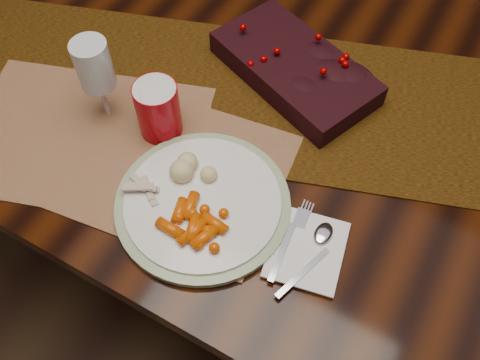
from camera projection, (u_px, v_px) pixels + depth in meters
The scene contains 15 objects.
floor at pixel (271, 257), 1.69m from camera, with size 5.00×5.00×0.00m, color black.
dining_table at pixel (278, 195), 1.37m from camera, with size 1.80×1.00×0.75m, color black.
table_runner at pixel (259, 96), 1.06m from camera, with size 1.82×0.38×0.00m, color #482F0C.
centerpiece at pixel (295, 65), 1.06m from camera, with size 0.33×0.17×0.07m, color black, non-canonical shape.
placemat_main at pixel (164, 166), 0.96m from camera, with size 0.43×0.31×0.00m, color #936036.
placemat_second at pixel (83, 136), 1.00m from camera, with size 0.44×0.32×0.00m, color brown.
dinner_plate at pixel (203, 203), 0.91m from camera, with size 0.30×0.30×0.02m, color white.
baby_carrots at pixel (187, 224), 0.87m from camera, with size 0.11×0.09×0.02m, color #CD4B03, non-canonical shape.
mashed_potatoes at pixel (198, 165), 0.92m from camera, with size 0.08×0.07×0.05m, color #CFB77C, non-canonical shape.
turkey_shreds at pixel (145, 185), 0.91m from camera, with size 0.07×0.06×0.02m, color #B09B91, non-canonical shape.
napkin at pixel (307, 249), 0.87m from camera, with size 0.12×0.14×0.00m, color white.
fork at pixel (287, 243), 0.87m from camera, with size 0.02×0.14×0.00m, color #B8B7C8, non-canonical shape.
spoon at pixel (309, 260), 0.85m from camera, with size 0.03×0.15×0.00m, color silver, non-canonical shape.
red_cup at pixel (158, 110), 0.96m from camera, with size 0.08×0.08×0.11m, color #AC000B.
wine_glass at pixel (99, 82), 0.96m from camera, with size 0.06×0.06×0.18m, color silver, non-canonical shape.
Camera 1 is at (0.27, -0.68, 1.54)m, focal length 40.00 mm.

